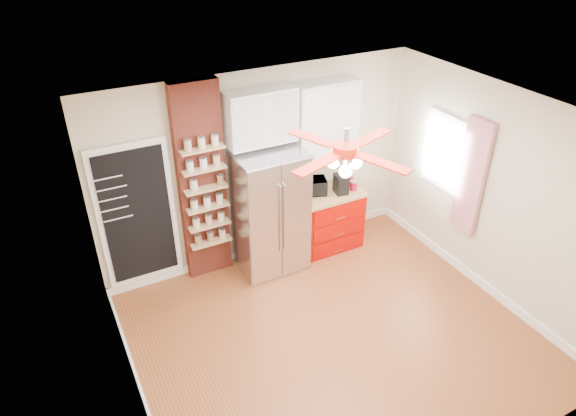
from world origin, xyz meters
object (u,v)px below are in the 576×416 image
ceiling_fan (346,151)px  coffee_maker (341,184)px  canister_left (354,186)px  red_cabinet (328,218)px  toaster_oven (312,186)px  pantry_jar_oats (194,185)px  fridge (269,211)px

ceiling_fan → coffee_maker: (1.05, 1.59, -1.39)m
ceiling_fan → canister_left: (1.25, 1.57, -1.46)m
red_cabinet → ceiling_fan: 2.75m
red_cabinet → toaster_oven: (-0.24, 0.08, 0.56)m
coffee_maker → canister_left: coffee_maker is taller
ceiling_fan → toaster_oven: bearing=69.0°
toaster_oven → pantry_jar_oats: (-1.67, 0.04, 0.43)m
red_cabinet → coffee_maker: coffee_maker is taller
ceiling_fan → canister_left: size_ratio=10.85×
coffee_maker → red_cabinet: bearing=154.6°
coffee_maker → pantry_jar_oats: (-2.04, 0.21, 0.40)m
ceiling_fan → coffee_maker: size_ratio=5.04×
fridge → toaster_oven: (0.73, 0.13, 0.14)m
canister_left → coffee_maker: bearing=175.1°
fridge → toaster_oven: bearing=10.3°
toaster_oven → canister_left: toaster_oven is taller
canister_left → pantry_jar_oats: bearing=174.2°
ceiling_fan → toaster_oven: (0.68, 1.76, -1.41)m
red_cabinet → pantry_jar_oats: 2.16m
red_cabinet → toaster_oven: size_ratio=2.36×
coffee_maker → fridge: bearing=-172.1°
fridge → canister_left: fridge is taller
fridge → ceiling_fan: (0.05, -1.63, 1.55)m
toaster_oven → canister_left: 0.61m
fridge → canister_left: bearing=-2.6°
pantry_jar_oats → canister_left: bearing=-5.8°
red_cabinet → coffee_maker: (0.13, -0.09, 0.59)m
ceiling_fan → coffee_maker: ceiling_fan is taller
ceiling_fan → canister_left: bearing=51.4°
toaster_oven → canister_left: size_ratio=3.09×
fridge → red_cabinet: size_ratio=1.86×
red_cabinet → ceiling_fan: (-0.92, -1.68, 1.97)m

